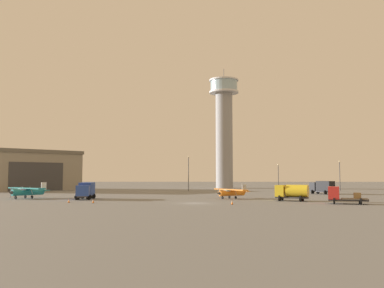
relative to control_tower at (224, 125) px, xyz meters
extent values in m
plane|color=slate|center=(-9.68, -74.29, -21.94)|extent=(400.00, 400.00, 0.00)
cylinder|color=gray|center=(0.00, 0.00, -5.29)|extent=(5.88, 5.88, 33.31)
cylinder|color=silver|center=(0.00, 0.00, 11.66)|extent=(10.25, 10.25, 0.60)
cylinder|color=#99B7C6|center=(0.00, 0.00, 13.80)|extent=(9.43, 9.43, 3.69)
cylinder|color=silver|center=(0.00, 0.00, 15.90)|extent=(10.25, 10.25, 0.50)
cylinder|color=#38383D|center=(0.00, 0.00, 18.15)|extent=(0.16, 0.16, 4.00)
cube|color=gray|center=(-61.30, -19.41, -16.51)|extent=(32.91, 32.47, 10.88)
cube|color=#625C52|center=(-61.30, -19.41, -10.57)|extent=(33.76, 33.32, 1.00)
cube|color=#38383A|center=(-55.06, -26.05, -17.87)|extent=(11.38, 10.72, 8.16)
cylinder|color=orange|center=(-2.63, -61.98, -20.83)|extent=(5.41, 4.02, 1.13)
cone|color=#38383D|center=(-5.21, -63.63, -20.83)|extent=(1.12, 1.11, 0.79)
cube|color=#38383D|center=(-5.21, -63.63, -20.83)|extent=(0.10, 0.11, 1.73)
cube|color=orange|center=(-2.86, -62.13, -20.17)|extent=(6.07, 8.43, 0.18)
cylinder|color=#B7BABF|center=(-3.64, -60.90, -20.55)|extent=(0.54, 0.80, 1.24)
cylinder|color=#B7BABF|center=(-2.07, -63.36, -20.55)|extent=(0.54, 0.80, 1.24)
cube|color=#99B7C6|center=(-3.55, -62.57, -20.52)|extent=(1.33, 1.30, 0.64)
cone|color=orange|center=(-0.04, -60.33, -20.74)|extent=(1.53, 1.40, 0.85)
cube|color=#B7BABF|center=(-0.04, -60.33, -20.01)|extent=(0.91, 0.63, 1.55)
cube|color=orange|center=(-0.04, -60.33, -20.60)|extent=(2.17, 2.75, 0.09)
cylinder|color=black|center=(-4.48, -63.16, -21.67)|extent=(0.42, 0.54, 0.55)
cylinder|color=black|center=(-3.01, -61.04, -21.67)|extent=(0.42, 0.54, 0.55)
cylinder|color=black|center=(-1.93, -62.73, -21.67)|extent=(0.42, 0.54, 0.55)
cylinder|color=teal|center=(-42.29, -61.89, -20.68)|extent=(4.77, 6.04, 1.29)
cone|color=#38383D|center=(-44.29, -64.75, -20.68)|extent=(1.27, 1.28, 0.90)
cube|color=#38383D|center=(-44.29, -64.75, -20.68)|extent=(0.12, 0.11, 1.97)
cube|color=teal|center=(-42.47, -62.15, -19.93)|extent=(9.39, 7.24, 0.21)
cylinder|color=white|center=(-43.83, -61.19, -20.36)|extent=(0.88, 0.65, 1.41)
cylinder|color=white|center=(-41.11, -63.10, -20.36)|extent=(0.88, 0.65, 1.41)
cube|color=#99B7C6|center=(-43.01, -62.91, -20.32)|extent=(1.50, 1.53, 0.73)
cone|color=teal|center=(-40.29, -59.04, -20.57)|extent=(1.62, 1.74, 0.97)
cube|color=white|center=(-40.29, -59.04, -19.74)|extent=(0.76, 1.01, 1.76)
cube|color=teal|center=(-40.29, -59.04, -20.42)|extent=(3.08, 2.55, 0.10)
cylinder|color=black|center=(-43.72, -63.93, -21.63)|extent=(0.61, 0.50, 0.62)
cylinder|color=black|center=(-43.11, -61.07, -21.63)|extent=(0.61, 0.50, 0.62)
cylinder|color=black|center=(-41.24, -62.38, -21.63)|extent=(0.61, 0.50, 0.62)
cube|color=#38383D|center=(20.66, -42.55, -21.32)|extent=(4.80, 5.74, 0.24)
cube|color=black|center=(19.47, -40.86, -20.18)|extent=(2.78, 2.62, 2.04)
cube|color=#99B7C6|center=(19.04, -40.25, -19.78)|extent=(1.62, 1.18, 1.02)
cube|color=black|center=(21.22, -43.33, -20.02)|extent=(4.07, 4.44, 2.37)
cylinder|color=black|center=(18.67, -41.50, -21.44)|extent=(0.98, 0.80, 1.00)
cylinder|color=black|center=(20.34, -40.32, -21.44)|extent=(0.98, 0.80, 1.00)
cylinder|color=black|center=(20.83, -44.55, -21.44)|extent=(0.98, 0.80, 1.00)
cylinder|color=black|center=(22.49, -43.37, -21.44)|extent=(0.98, 0.80, 1.00)
cube|color=#38383D|center=(-30.36, -64.02, -21.32)|extent=(2.32, 6.63, 0.24)
cube|color=#2847A8|center=(-30.19, -66.36, -20.24)|extent=(2.44, 1.99, 1.93)
cube|color=#99B7C6|center=(-30.13, -67.21, -19.85)|extent=(1.97, 0.22, 0.96)
cube|color=#2847A8|center=(-30.44, -62.96, -20.01)|extent=(2.63, 4.54, 2.40)
cylinder|color=black|center=(-29.16, -66.22, -21.44)|extent=(1.02, 0.35, 1.00)
cylinder|color=black|center=(-31.24, -66.37, -21.44)|extent=(1.02, 0.35, 1.00)
cylinder|color=black|center=(-29.46, -62.00, -21.44)|extent=(1.02, 0.35, 1.00)
cylinder|color=black|center=(-31.54, -62.15, -21.44)|extent=(1.02, 0.35, 1.00)
cube|color=#38383D|center=(7.42, -68.61, -21.32)|extent=(5.81, 4.02, 0.24)
cube|color=gold|center=(5.61, -67.75, -20.18)|extent=(2.38, 2.70, 2.04)
cube|color=#99B7C6|center=(4.96, -67.44, -19.78)|extent=(0.89, 1.76, 1.02)
cylinder|color=gold|center=(8.26, -69.01, -20.13)|extent=(4.27, 3.52, 2.14)
cylinder|color=black|center=(5.22, -68.69, -21.44)|extent=(0.68, 1.02, 1.00)
cylinder|color=black|center=(6.09, -66.86, -21.44)|extent=(0.68, 1.02, 1.00)
cylinder|color=black|center=(8.49, -70.24, -21.44)|extent=(0.68, 1.02, 1.00)
cylinder|color=black|center=(9.36, -68.41, -21.44)|extent=(0.68, 1.02, 1.00)
cube|color=#38383D|center=(14.62, -75.68, -21.32)|extent=(6.27, 3.72, 0.24)
cube|color=red|center=(12.59, -75.03, -20.21)|extent=(2.35, 2.88, 1.98)
cube|color=#99B7C6|center=(11.85, -74.79, -19.81)|extent=(0.72, 2.04, 0.99)
cube|color=brown|center=(15.56, -75.98, -21.12)|extent=(4.55, 3.59, 0.16)
cube|color=#997547|center=(15.94, -76.11, -20.59)|extent=(1.21, 1.21, 0.90)
cylinder|color=black|center=(12.30, -76.11, -21.44)|extent=(0.57, 1.04, 1.00)
cylinder|color=black|center=(12.98, -73.98, -21.44)|extent=(0.57, 1.04, 1.00)
cylinder|color=black|center=(15.98, -77.29, -21.44)|extent=(0.57, 1.04, 1.00)
cylinder|color=black|center=(16.66, -75.17, -21.44)|extent=(0.57, 1.04, 1.00)
cylinder|color=#38383D|center=(14.79, -19.60, -18.24)|extent=(0.18, 0.18, 7.40)
sphere|color=#F9E5B2|center=(14.79, -19.60, -14.33)|extent=(0.44, 0.44, 0.44)
cylinder|color=#38383D|center=(-11.90, -23.89, -17.16)|extent=(0.18, 0.18, 9.57)
sphere|color=#F9E5B2|center=(-11.90, -23.89, -12.16)|extent=(0.44, 0.44, 0.44)
cylinder|color=#38383D|center=(31.76, -23.18, -17.83)|extent=(0.18, 0.18, 8.23)
sphere|color=#F9E5B2|center=(31.76, -23.18, -13.49)|extent=(0.44, 0.44, 0.44)
cube|color=black|center=(-3.85, -77.36, -21.92)|extent=(0.36, 0.36, 0.04)
cone|color=orange|center=(-3.85, -77.36, -21.55)|extent=(0.30, 0.30, 0.70)
cylinder|color=white|center=(-3.85, -77.36, -21.52)|extent=(0.21, 0.21, 0.08)
cube|color=black|center=(-30.53, -73.40, -21.92)|extent=(0.36, 0.36, 0.04)
cone|color=orange|center=(-30.53, -73.40, -21.60)|extent=(0.30, 0.30, 0.62)
cylinder|color=white|center=(-30.53, -73.40, -21.57)|extent=(0.21, 0.21, 0.08)
cube|color=black|center=(-26.26, -74.26, -21.92)|extent=(0.36, 0.36, 0.04)
cone|color=orange|center=(-26.26, -74.26, -21.59)|extent=(0.30, 0.30, 0.63)
cylinder|color=white|center=(-26.26, -74.26, -21.56)|extent=(0.21, 0.21, 0.08)
camera|label=1|loc=(-9.07, -140.14, -17.33)|focal=37.67mm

